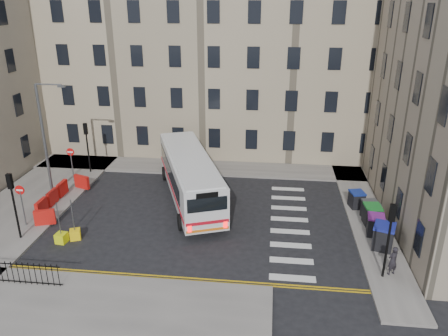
% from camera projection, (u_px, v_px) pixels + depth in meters
% --- Properties ---
extents(ground, '(120.00, 120.00, 0.00)m').
position_uv_depth(ground, '(228.00, 219.00, 28.48)').
color(ground, black).
rests_on(ground, ground).
extents(pavement_north, '(36.00, 3.20, 0.15)m').
position_uv_depth(pavement_north, '(168.00, 166.00, 37.03)').
color(pavement_north, slate).
rests_on(pavement_north, ground).
extents(pavement_east, '(2.40, 26.00, 0.15)m').
position_uv_depth(pavement_east, '(359.00, 198.00, 31.19)').
color(pavement_east, slate).
rests_on(pavement_east, ground).
extents(pavement_west, '(6.00, 22.00, 0.15)m').
position_uv_depth(pavement_west, '(33.00, 200.00, 30.86)').
color(pavement_west, slate).
rests_on(pavement_west, ground).
extents(pavement_sw, '(20.00, 6.00, 0.15)m').
position_uv_depth(pavement_sw, '(53.00, 313.00, 19.96)').
color(pavement_sw, slate).
rests_on(pavement_sw, ground).
extents(terrace_north, '(38.30, 10.80, 17.20)m').
position_uv_depth(terrace_north, '(171.00, 53.00, 40.36)').
color(terrace_north, tan).
rests_on(terrace_north, ground).
extents(traffic_light_east, '(0.28, 0.22, 4.10)m').
position_uv_depth(traffic_light_east, '(390.00, 230.00, 21.43)').
color(traffic_light_east, black).
rests_on(traffic_light_east, pavement_east).
extents(traffic_light_nw, '(0.28, 0.22, 4.10)m').
position_uv_depth(traffic_light_nw, '(87.00, 140.00, 34.70)').
color(traffic_light_nw, black).
rests_on(traffic_light_nw, pavement_west).
extents(traffic_light_sw, '(0.28, 0.22, 4.10)m').
position_uv_depth(traffic_light_sw, '(13.00, 196.00, 25.00)').
color(traffic_light_sw, black).
rests_on(traffic_light_sw, pavement_west).
extents(streetlamp, '(0.50, 0.22, 8.14)m').
position_uv_depth(streetlamp, '(44.00, 139.00, 30.11)').
color(streetlamp, '#595B5E').
rests_on(streetlamp, pavement_west).
extents(no_entry_north, '(0.60, 0.08, 3.00)m').
position_uv_depth(no_entry_north, '(71.00, 158.00, 33.20)').
color(no_entry_north, '#595B5E').
rests_on(no_entry_north, pavement_west).
extents(no_entry_south, '(0.60, 0.08, 3.00)m').
position_uv_depth(no_entry_south, '(21.00, 197.00, 26.73)').
color(no_entry_south, '#595B5E').
rests_on(no_entry_south, pavement_west).
extents(roadworks_barriers, '(1.66, 6.26, 1.00)m').
position_uv_depth(roadworks_barriers, '(57.00, 198.00, 29.96)').
color(roadworks_barriers, red).
rests_on(roadworks_barriers, pavement_west).
extents(bus, '(6.69, 12.00, 3.22)m').
position_uv_depth(bus, '(190.00, 175.00, 30.56)').
color(bus, silver).
rests_on(bus, ground).
extents(wheelie_bin_a, '(1.48, 1.59, 1.44)m').
position_uv_depth(wheelie_bin_a, '(383.00, 236.00, 24.71)').
color(wheelie_bin_a, black).
rests_on(wheelie_bin_a, pavement_east).
extents(wheelie_bin_b, '(1.13, 1.26, 1.24)m').
position_uv_depth(wheelie_bin_b, '(375.00, 225.00, 26.14)').
color(wheelie_bin_b, black).
rests_on(wheelie_bin_b, pavement_east).
extents(wheelie_bin_c, '(1.08, 1.22, 1.27)m').
position_uv_depth(wheelie_bin_c, '(372.00, 215.00, 27.35)').
color(wheelie_bin_c, black).
rests_on(wheelie_bin_c, pavement_east).
extents(wheelie_bin_d, '(1.15, 1.26, 1.20)m').
position_uv_depth(wheelie_bin_d, '(370.00, 210.00, 28.01)').
color(wheelie_bin_d, black).
rests_on(wheelie_bin_d, pavement_east).
extents(wheelie_bin_e, '(1.10, 1.20, 1.14)m').
position_uv_depth(wheelie_bin_e, '(357.00, 199.00, 29.55)').
color(wheelie_bin_e, black).
rests_on(wheelie_bin_e, pavement_east).
extents(pedestrian, '(0.70, 0.63, 1.62)m').
position_uv_depth(pedestrian, '(393.00, 261.00, 22.30)').
color(pedestrian, black).
rests_on(pedestrian, pavement_east).
extents(bollard_yellow, '(0.78, 0.78, 0.60)m').
position_uv_depth(bollard_yellow, '(75.00, 234.00, 26.04)').
color(bollard_yellow, yellow).
rests_on(bollard_yellow, ground).
extents(bollard_chevron, '(0.67, 0.67, 0.60)m').
position_uv_depth(bollard_chevron, '(62.00, 238.00, 25.67)').
color(bollard_chevron, '#D7E20D').
rests_on(bollard_chevron, ground).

